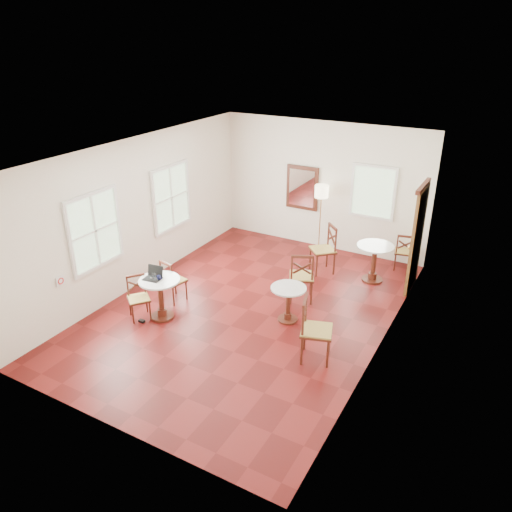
{
  "coord_description": "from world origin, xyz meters",
  "views": [
    {
      "loc": [
        4.05,
        -6.98,
        4.84
      ],
      "look_at": [
        0.0,
        0.3,
        1.0
      ],
      "focal_mm": 34.68,
      "sensor_mm": 36.0,
      "label": 1
    }
  ],
  "objects_px": {
    "cafe_table_mid": "(288,300)",
    "chair_near_b": "(139,298)",
    "laptop": "(154,275)",
    "navy_mug": "(159,278)",
    "water_glass": "(154,276)",
    "chair_mid_a": "(302,276)",
    "mouse": "(152,278)",
    "cafe_table_near": "(161,294)",
    "chair_mid_b": "(315,330)",
    "floor_lamp": "(321,196)",
    "power_adapter": "(142,321)",
    "chair_near_a": "(173,281)",
    "chair_back_a": "(404,251)",
    "chair_back_b": "(324,249)",
    "cafe_table_back": "(374,259)"
  },
  "relations": [
    {
      "from": "cafe_table_mid",
      "to": "chair_near_b",
      "type": "bearing_deg",
      "value": -153.25
    },
    {
      "from": "laptop",
      "to": "navy_mug",
      "type": "relative_size",
      "value": 3.3
    },
    {
      "from": "water_glass",
      "to": "laptop",
      "type": "bearing_deg",
      "value": 130.37
    },
    {
      "from": "chair_mid_a",
      "to": "mouse",
      "type": "height_order",
      "value": "chair_mid_a"
    },
    {
      "from": "cafe_table_near",
      "to": "cafe_table_mid",
      "type": "relative_size",
      "value": 1.16
    },
    {
      "from": "chair_mid_b",
      "to": "navy_mug",
      "type": "bearing_deg",
      "value": 76.5
    },
    {
      "from": "floor_lamp",
      "to": "cafe_table_mid",
      "type": "bearing_deg",
      "value": -77.5
    },
    {
      "from": "navy_mug",
      "to": "mouse",
      "type": "bearing_deg",
      "value": -165.81
    },
    {
      "from": "mouse",
      "to": "power_adapter",
      "type": "distance_m",
      "value": 0.83
    },
    {
      "from": "navy_mug",
      "to": "water_glass",
      "type": "bearing_deg",
      "value": -164.22
    },
    {
      "from": "chair_mid_b",
      "to": "mouse",
      "type": "height_order",
      "value": "chair_mid_b"
    },
    {
      "from": "chair_near_a",
      "to": "chair_back_a",
      "type": "relative_size",
      "value": 1.02
    },
    {
      "from": "chair_back_b",
      "to": "water_glass",
      "type": "relative_size",
      "value": 9.26
    },
    {
      "from": "chair_mid_b",
      "to": "power_adapter",
      "type": "height_order",
      "value": "chair_mid_b"
    },
    {
      "from": "laptop",
      "to": "navy_mug",
      "type": "bearing_deg",
      "value": -8.84
    },
    {
      "from": "mouse",
      "to": "power_adapter",
      "type": "relative_size",
      "value": 0.81
    },
    {
      "from": "cafe_table_near",
      "to": "power_adapter",
      "type": "relative_size",
      "value": 6.97
    },
    {
      "from": "chair_mid_a",
      "to": "power_adapter",
      "type": "distance_m",
      "value": 3.1
    },
    {
      "from": "cafe_table_back",
      "to": "chair_back_b",
      "type": "relative_size",
      "value": 0.76
    },
    {
      "from": "laptop",
      "to": "chair_back_a",
      "type": "bearing_deg",
      "value": 42.98
    },
    {
      "from": "chair_mid_a",
      "to": "chair_near_b",
      "type": "bearing_deg",
      "value": 16.14
    },
    {
      "from": "mouse",
      "to": "navy_mug",
      "type": "relative_size",
      "value": 0.9
    },
    {
      "from": "chair_near_a",
      "to": "chair_mid_b",
      "type": "height_order",
      "value": "chair_mid_b"
    },
    {
      "from": "floor_lamp",
      "to": "power_adapter",
      "type": "relative_size",
      "value": 14.56
    },
    {
      "from": "navy_mug",
      "to": "cafe_table_mid",
      "type": "bearing_deg",
      "value": 26.69
    },
    {
      "from": "chair_mid_b",
      "to": "floor_lamp",
      "type": "xyz_separation_m",
      "value": [
        -1.55,
        3.94,
        0.85
      ]
    },
    {
      "from": "navy_mug",
      "to": "cafe_table_near",
      "type": "bearing_deg",
      "value": 130.71
    },
    {
      "from": "chair_near_b",
      "to": "mouse",
      "type": "distance_m",
      "value": 0.48
    },
    {
      "from": "chair_mid_a",
      "to": "chair_mid_b",
      "type": "xyz_separation_m",
      "value": [
        0.96,
        -1.62,
        0.02
      ]
    },
    {
      "from": "chair_mid_a",
      "to": "laptop",
      "type": "xyz_separation_m",
      "value": [
        -2.08,
        -1.83,
        0.32
      ]
    },
    {
      "from": "chair_back_a",
      "to": "mouse",
      "type": "distance_m",
      "value": 5.46
    },
    {
      "from": "navy_mug",
      "to": "power_adapter",
      "type": "bearing_deg",
      "value": -125.66
    },
    {
      "from": "chair_mid_b",
      "to": "mouse",
      "type": "relative_size",
      "value": 11.88
    },
    {
      "from": "chair_mid_a",
      "to": "navy_mug",
      "type": "height_order",
      "value": "chair_mid_a"
    },
    {
      "from": "chair_mid_a",
      "to": "chair_back_a",
      "type": "bearing_deg",
      "value": -145.62
    },
    {
      "from": "chair_back_b",
      "to": "water_glass",
      "type": "height_order",
      "value": "chair_back_b"
    },
    {
      "from": "cafe_table_mid",
      "to": "chair_back_a",
      "type": "bearing_deg",
      "value": 67.63
    },
    {
      "from": "cafe_table_back",
      "to": "floor_lamp",
      "type": "distance_m",
      "value": 1.98
    },
    {
      "from": "cafe_table_back",
      "to": "chair_mid_a",
      "type": "relative_size",
      "value": 0.78
    },
    {
      "from": "chair_near_a",
      "to": "power_adapter",
      "type": "distance_m",
      "value": 1.01
    },
    {
      "from": "cafe_table_back",
      "to": "chair_near_b",
      "type": "bearing_deg",
      "value": -133.23
    },
    {
      "from": "cafe_table_near",
      "to": "cafe_table_mid",
      "type": "height_order",
      "value": "cafe_table_near"
    },
    {
      "from": "chair_near_b",
      "to": "chair_back_b",
      "type": "bearing_deg",
      "value": 5.03
    },
    {
      "from": "cafe_table_back",
      "to": "chair_near_a",
      "type": "height_order",
      "value": "chair_near_a"
    },
    {
      "from": "chair_back_a",
      "to": "laptop",
      "type": "height_order",
      "value": "laptop"
    },
    {
      "from": "cafe_table_mid",
      "to": "laptop",
      "type": "distance_m",
      "value": 2.45
    },
    {
      "from": "floor_lamp",
      "to": "mouse",
      "type": "xyz_separation_m",
      "value": [
        -1.49,
        -4.18,
        -0.58
      ]
    },
    {
      "from": "navy_mug",
      "to": "cafe_table_back",
      "type": "bearing_deg",
      "value": 48.55
    },
    {
      "from": "chair_near_a",
      "to": "water_glass",
      "type": "relative_size",
      "value": 7.64
    },
    {
      "from": "chair_back_b",
      "to": "mouse",
      "type": "height_order",
      "value": "chair_back_b"
    }
  ]
}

